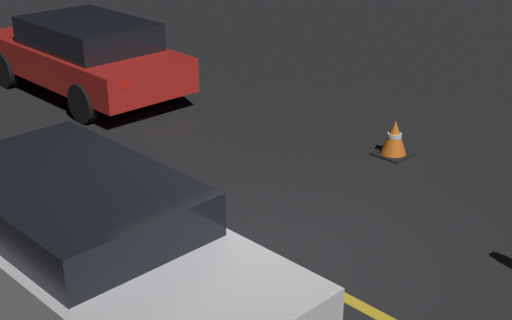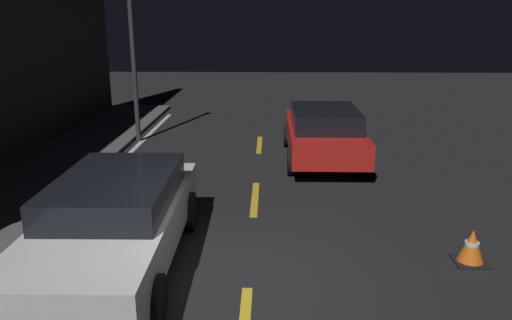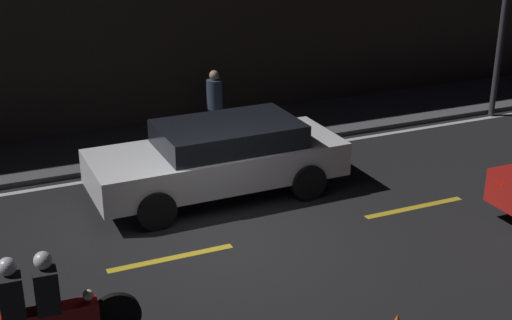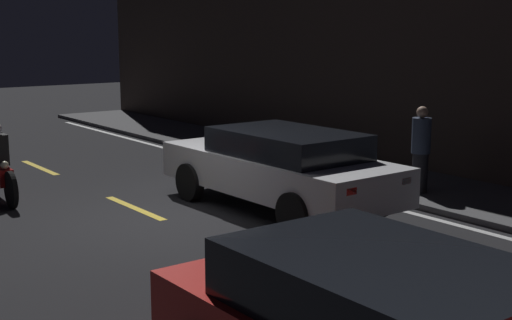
{
  "view_description": "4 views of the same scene",
  "coord_description": "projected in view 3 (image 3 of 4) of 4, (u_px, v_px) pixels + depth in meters",
  "views": [
    {
      "loc": [
        -4.68,
        4.76,
        4.06
      ],
      "look_at": [
        0.8,
        -0.51,
        0.77
      ],
      "focal_mm": 50.0,
      "sensor_mm": 36.0,
      "label": 1
    },
    {
      "loc": [
        -6.06,
        -0.28,
        3.56
      ],
      "look_at": [
        2.46,
        -0.05,
        1.12
      ],
      "focal_mm": 35.0,
      "sensor_mm": 36.0,
      "label": 2
    },
    {
      "loc": [
        -3.68,
        -9.35,
        5.45
      ],
      "look_at": [
        0.68,
        0.57,
        1.15
      ],
      "focal_mm": 50.0,
      "sensor_mm": 36.0,
      "label": 3
    },
    {
      "loc": [
        9.69,
        -5.42,
        3.0
      ],
      "look_at": [
        2.07,
        0.29,
        1.25
      ],
      "focal_mm": 50.0,
      "sensor_mm": 36.0,
      "label": 4
    }
  ],
  "objects": [
    {
      "name": "sedan_white",
      "position": [
        220.0,
        156.0,
        12.91
      ],
      "size": [
        4.62,
        1.95,
        1.37
      ],
      "rotation": [
        0.0,
        0.0,
        3.16
      ],
      "color": "silver",
      "rests_on": "ground"
    },
    {
      "name": "lane_dash_c",
      "position": [
        171.0,
        258.0,
        10.96
      ],
      "size": [
        2.0,
        0.14,
        0.01
      ],
      "color": "gold",
      "rests_on": "ground"
    },
    {
      "name": "motorcycle",
      "position": [
        35.0,
        309.0,
        8.52
      ],
      "size": [
        2.42,
        0.39,
        1.39
      ],
      "rotation": [
        0.0,
        0.0,
        -0.05
      ],
      "color": "black",
      "rests_on": "ground"
    },
    {
      "name": "lane_solid_kerb",
      "position": [
        166.0,
        169.0,
        14.33
      ],
      "size": [
        25.2,
        0.14,
        0.01
      ],
      "color": "silver",
      "rests_on": "ground"
    },
    {
      "name": "ground_plane",
      "position": [
        232.0,
        246.0,
        11.34
      ],
      "size": [
        56.0,
        56.0,
        0.0
      ],
      "primitive_type": "plane",
      "color": "black"
    },
    {
      "name": "pedestrian",
      "position": [
        215.0,
        105.0,
        15.34
      ],
      "size": [
        0.34,
        0.34,
        1.56
      ],
      "color": "black",
      "rests_on": "raised_curb"
    },
    {
      "name": "lane_dash_d",
      "position": [
        414.0,
        208.0,
        12.65
      ],
      "size": [
        2.0,
        0.14,
        0.01
      ],
      "color": "gold",
      "rests_on": "ground"
    },
    {
      "name": "raised_curb",
      "position": [
        147.0,
        144.0,
        15.55
      ],
      "size": [
        28.0,
        2.39,
        0.11
      ],
      "color": "#4C4C4F",
      "rests_on": "ground"
    }
  ]
}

